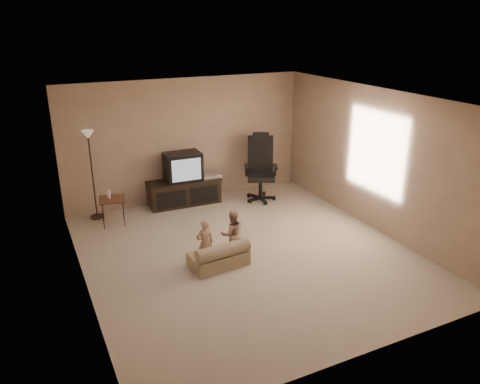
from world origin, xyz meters
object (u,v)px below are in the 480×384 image
(office_chair, at_px, (260,176))
(floor_lamp, at_px, (90,155))
(toddler_left, at_px, (205,243))
(tv_stand, at_px, (184,183))
(toddler_right, at_px, (232,234))
(child_sofa, at_px, (220,256))
(side_table, at_px, (112,199))

(office_chair, xyz_separation_m, floor_lamp, (-3.27, 0.49, 0.74))
(office_chair, distance_m, toddler_left, 3.02)
(tv_stand, bearing_deg, toddler_right, -89.68)
(tv_stand, xyz_separation_m, child_sofa, (-0.38, -2.70, -0.27))
(tv_stand, distance_m, child_sofa, 2.74)
(tv_stand, relative_size, office_chair, 1.10)
(office_chair, distance_m, child_sofa, 2.98)
(toddler_right, bearing_deg, side_table, -45.37)
(tv_stand, distance_m, toddler_right, 2.49)
(toddler_right, bearing_deg, toddler_left, 21.66)
(office_chair, relative_size, floor_lamp, 0.82)
(toddler_left, bearing_deg, child_sofa, 151.48)
(side_table, bearing_deg, toddler_left, -66.89)
(child_sofa, bearing_deg, office_chair, 45.18)
(tv_stand, relative_size, side_table, 2.23)
(toddler_left, bearing_deg, side_table, -67.43)
(side_table, xyz_separation_m, toddler_right, (1.45, -2.10, -0.09))
(tv_stand, distance_m, side_table, 1.57)
(side_table, bearing_deg, toddler_right, -55.44)
(side_table, bearing_deg, child_sofa, -63.78)
(floor_lamp, bearing_deg, office_chair, -8.53)
(tv_stand, xyz_separation_m, floor_lamp, (-1.75, 0.06, 0.79))
(tv_stand, height_order, toddler_left, tv_stand)
(side_table, relative_size, toddler_left, 0.87)
(office_chair, bearing_deg, toddler_left, -109.16)
(office_chair, relative_size, side_table, 2.03)
(side_table, bearing_deg, tv_stand, 14.31)
(toddler_right, bearing_deg, child_sofa, 43.89)
(office_chair, relative_size, child_sofa, 1.51)
(office_chair, height_order, child_sofa, office_chair)
(floor_lamp, distance_m, child_sofa, 3.25)
(office_chair, bearing_deg, child_sofa, -105.03)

